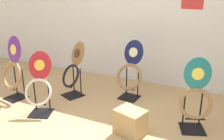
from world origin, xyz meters
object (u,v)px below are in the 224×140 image
(toilet_seat_display_crimson_swirl, at_px, (39,84))
(toilet_seat_display_purple_note, at_px, (13,71))
(toilet_seat_display_teal_sax, at_px, (196,99))
(toilet_seat_display_woodgrain, at_px, (74,70))
(toilet_seat_display_navy_moon, at_px, (130,72))
(storage_box, at_px, (130,122))

(toilet_seat_display_crimson_swirl, xyz_separation_m, toilet_seat_display_purple_note, (-0.66, 0.18, 0.02))
(toilet_seat_display_teal_sax, height_order, toilet_seat_display_woodgrain, toilet_seat_display_teal_sax)
(toilet_seat_display_woodgrain, bearing_deg, toilet_seat_display_teal_sax, -7.18)
(toilet_seat_display_teal_sax, bearing_deg, toilet_seat_display_woodgrain, 172.82)
(toilet_seat_display_purple_note, bearing_deg, toilet_seat_display_teal_sax, 5.58)
(toilet_seat_display_purple_note, height_order, toilet_seat_display_navy_moon, toilet_seat_display_purple_note)
(storage_box, bearing_deg, toilet_seat_display_purple_note, 175.50)
(toilet_seat_display_teal_sax, height_order, toilet_seat_display_navy_moon, toilet_seat_display_teal_sax)
(toilet_seat_display_teal_sax, height_order, storage_box, toilet_seat_display_teal_sax)
(toilet_seat_display_purple_note, height_order, storage_box, toilet_seat_display_purple_note)
(toilet_seat_display_purple_note, xyz_separation_m, storage_box, (1.93, -0.15, -0.28))
(toilet_seat_display_woodgrain, distance_m, toilet_seat_display_navy_moon, 0.86)
(toilet_seat_display_teal_sax, distance_m, toilet_seat_display_navy_moon, 1.13)
(toilet_seat_display_purple_note, relative_size, storage_box, 2.47)
(toilet_seat_display_teal_sax, relative_size, toilet_seat_display_crimson_swirl, 1.07)
(toilet_seat_display_crimson_swirl, xyz_separation_m, toilet_seat_display_navy_moon, (0.90, 0.95, 0.00))
(toilet_seat_display_teal_sax, height_order, toilet_seat_display_crimson_swirl, toilet_seat_display_teal_sax)
(toilet_seat_display_navy_moon, bearing_deg, toilet_seat_display_teal_sax, -27.22)
(toilet_seat_display_navy_moon, height_order, storage_box, toilet_seat_display_navy_moon)
(storage_box, bearing_deg, toilet_seat_display_teal_sax, 32.14)
(toilet_seat_display_purple_note, bearing_deg, toilet_seat_display_crimson_swirl, -15.68)
(storage_box, bearing_deg, toilet_seat_display_crimson_swirl, -178.54)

